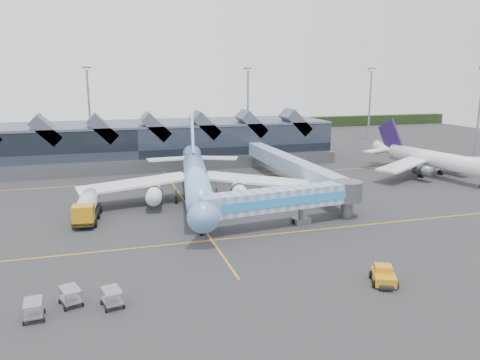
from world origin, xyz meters
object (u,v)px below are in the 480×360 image
object	(u,v)px
regional_jet	(431,159)
jet_bridge	(295,198)
fuel_truck	(87,206)
main_airliner	(196,178)
pushback_tug	(384,276)

from	to	relation	value
regional_jet	jet_bridge	distance (m)	44.93
regional_jet	fuel_truck	world-z (taller)	regional_jet
main_airliner	regional_jet	world-z (taller)	main_airliner
regional_jet	pushback_tug	bearing A→B (deg)	-142.66
regional_jet	fuel_truck	xyz separation A→B (m)	(-66.54, -11.29, -1.49)
regional_jet	pushback_tug	world-z (taller)	regional_jet
fuel_truck	pushback_tug	size ratio (longest dim) A/B	2.69
jet_bridge	fuel_truck	xyz separation A→B (m)	(-27.21, 10.42, -1.67)
jet_bridge	fuel_truck	size ratio (longest dim) A/B	2.21
jet_bridge	pushback_tug	distance (m)	20.02
fuel_truck	main_airliner	bearing A→B (deg)	22.32
main_airliner	regional_jet	bearing A→B (deg)	16.41
main_airliner	fuel_truck	size ratio (longest dim) A/B	3.92
pushback_tug	jet_bridge	bearing A→B (deg)	117.60
regional_jet	jet_bridge	xyz separation A→B (m)	(-39.33, -21.71, 0.17)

